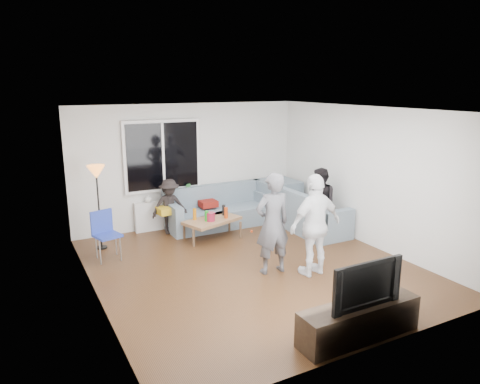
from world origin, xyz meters
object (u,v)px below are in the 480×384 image
spectator_right (320,202)px  tv_console (359,321)px  sofa_back_section (220,207)px  side_chair (108,236)px  player_left (272,224)px  television (362,282)px  sofa_right_section (307,209)px  floor_lamp (99,208)px  coffee_table (212,229)px  player_right (315,225)px  spectator_back (170,206)px

spectator_right → tv_console: bearing=-26.0°
sofa_back_section → side_chair: bearing=-161.8°
sofa_back_section → player_left: 2.67m
player_left → television: player_left is taller
sofa_right_section → floor_lamp: floor_lamp is taller
player_left → spectator_right: 2.16m
coffee_table → sofa_right_section: bearing=-10.6°
coffee_table → player_right: 2.51m
floor_lamp → spectator_right: 4.27m
spectator_right → television: bearing=-26.0°
player_right → spectator_back: bearing=-69.3°
sofa_back_section → tv_console: 4.79m
side_chair → player_right: player_right is taller
coffee_table → spectator_right: bearing=-22.0°
sofa_back_section → sofa_right_section: (1.52, -1.05, 0.00)m
side_chair → tv_console: 4.48m
sofa_back_section → side_chair: 2.68m
side_chair → sofa_right_section: bearing=-19.6°
sofa_right_section → side_chair: size_ratio=2.33×
sofa_right_section → tv_console: bearing=152.4°
floor_lamp → spectator_back: floor_lamp is taller
player_right → spectator_right: 1.98m
sofa_back_section → floor_lamp: (-2.55, -0.21, 0.36)m
coffee_table → television: 4.13m
side_chair → spectator_right: (4.07, -0.65, 0.26)m
sofa_back_section → coffee_table: sofa_back_section is taller
spectator_back → television: 4.85m
side_chair → spectator_back: 1.68m
coffee_table → player_left: size_ratio=0.67×
sofa_back_section → sofa_right_section: 1.85m
player_right → sofa_right_section: bearing=-126.8°
coffee_table → tv_console: size_ratio=0.69×
spectator_back → sofa_right_section: bearing=-19.0°
player_right → tv_console: (-0.67, -1.78, -0.60)m
player_right → player_left: bearing=-37.4°
sofa_right_section → floor_lamp: 4.17m
spectator_back → coffee_table: bearing=-45.0°
tv_console → sofa_back_section: bearing=85.0°
sofa_right_section → spectator_back: size_ratio=1.77×
sofa_right_section → spectator_back: spectator_back is taller
tv_console → side_chair: bearing=118.4°
side_chair → floor_lamp: size_ratio=0.55×
sofa_back_section → side_chair: side_chair is taller
floor_lamp → spectator_back: (1.43, 0.24, -0.21)m
television → sofa_back_section: bearing=85.0°
television → coffee_table: bearing=91.0°
spectator_right → sofa_right_section: bearing=-175.4°
player_right → spectator_back: 3.33m
spectator_right → tv_console: 3.85m
sofa_right_section → spectator_right: spectator_right is taller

